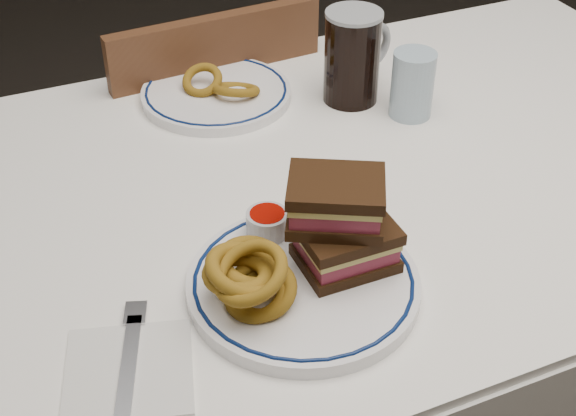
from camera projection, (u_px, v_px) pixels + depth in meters
name	position (u px, v px, depth m)	size (l,w,h in m)	color
dining_table	(382.00, 215.00, 1.27)	(1.27, 0.87, 0.75)	white
chair_far	(205.00, 172.00, 1.69)	(0.42, 0.42, 0.85)	#402414
main_plate	(303.00, 284.00, 0.97)	(0.28, 0.28, 0.02)	white
reuben_sandwich	(341.00, 223.00, 0.96)	(0.14, 0.13, 0.12)	black
onion_rings_main	(250.00, 276.00, 0.92)	(0.11, 0.13, 0.09)	brown
ketchup_ramekin	(267.00, 222.00, 1.03)	(0.06, 0.06, 0.03)	silver
beer_mug	(353.00, 55.00, 1.31)	(0.14, 0.09, 0.16)	black
water_glass	(412.00, 85.00, 1.29)	(0.07, 0.07, 0.11)	#9DB8CB
far_plate	(216.00, 93.00, 1.35)	(0.25, 0.25, 0.02)	white
onion_rings_far	(222.00, 86.00, 1.34)	(0.13, 0.11, 0.06)	brown
napkin_fork	(129.00, 368.00, 0.88)	(0.17, 0.19, 0.01)	silver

